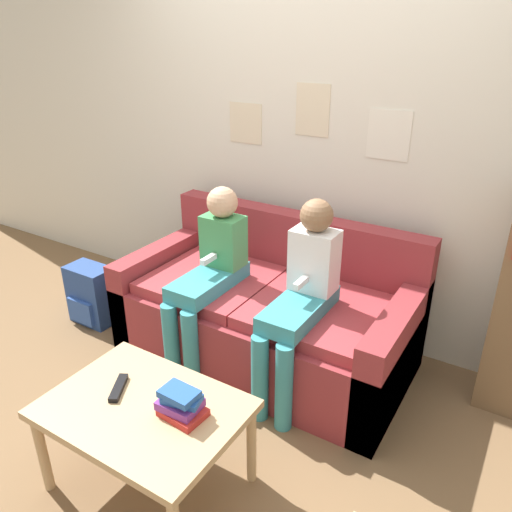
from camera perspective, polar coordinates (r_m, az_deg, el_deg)
The scene contains 9 objects.
ground_plane at distance 2.85m, azimuth -4.61°, elevation -16.60°, with size 10.00×10.00×0.00m, color brown.
wall_back at distance 3.13m, azimuth 6.63°, elevation 13.88°, with size 8.00×0.06×2.60m.
couch at distance 3.05m, azimuth 1.35°, elevation -6.72°, with size 1.71×0.88×0.84m.
coffee_table at distance 2.25m, azimuth -12.68°, elevation -17.36°, with size 0.82×0.59×0.44m.
person_left at distance 2.88m, azimuth -5.33°, elevation -1.60°, with size 0.24×0.59×1.07m.
person_right at distance 2.60m, azimuth 5.17°, elevation -4.40°, with size 0.24×0.59×1.10m.
tv_remote at distance 2.31m, azimuth -15.44°, elevation -14.32°, with size 0.12×0.17×0.02m.
book_stack at distance 2.11m, azimuth -8.56°, elevation -16.38°, with size 0.19×0.15×0.12m.
backpack at distance 3.62m, azimuth -18.30°, elevation -4.26°, with size 0.31×0.22×0.41m.
Camera 1 is at (1.31, -1.70, 1.87)m, focal length 35.00 mm.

